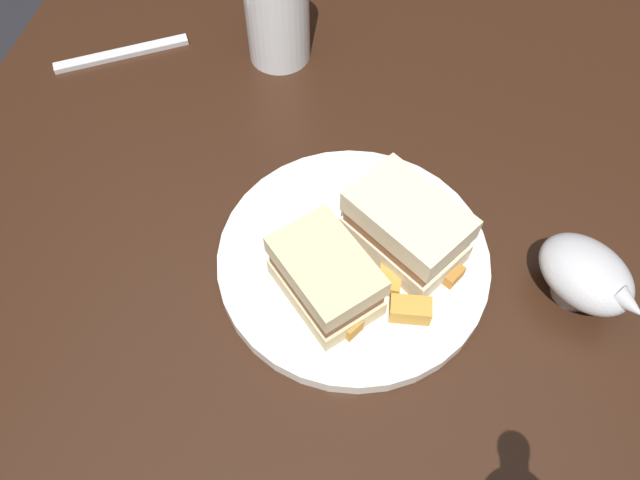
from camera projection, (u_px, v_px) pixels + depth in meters
ground_plane at (304, 431)px, 1.30m from camera, size 6.00×6.00×0.00m
dining_table at (298, 368)px, 0.98m from camera, size 1.04×0.88×0.75m
plate at (353, 259)px, 0.64m from camera, size 0.29×0.29×0.02m
sandwich_half_left at (326, 277)px, 0.59m from camera, size 0.13×0.12×0.06m
sandwich_half_right at (406, 228)px, 0.61m from camera, size 0.13×0.14×0.07m
potato_wedge_front at (342, 318)px, 0.59m from camera, size 0.04×0.04×0.02m
potato_wedge_middle at (345, 298)px, 0.60m from camera, size 0.03×0.06×0.02m
potato_wedge_back at (410, 310)px, 0.59m from camera, size 0.03×0.04×0.02m
potato_wedge_left_edge at (390, 275)px, 0.62m from camera, size 0.04×0.02×0.01m
potato_wedge_right_edge at (439, 264)px, 0.62m from camera, size 0.05×0.05×0.01m
pint_glass at (277, 9)px, 0.77m from camera, size 0.08×0.08×0.17m
gravy_boat at (587, 277)px, 0.60m from camera, size 0.12×0.12×0.07m
fork at (122, 54)px, 0.82m from camera, size 0.10×0.16×0.01m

